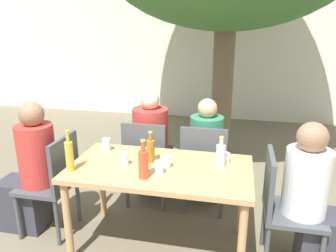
# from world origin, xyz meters

# --- Properties ---
(ground_plane) EXTENTS (30.00, 30.00, 0.00)m
(ground_plane) POSITION_xyz_m (0.00, 0.00, 0.00)
(ground_plane) COLOR #706651
(cafe_building_wall) EXTENTS (10.00, 0.08, 2.80)m
(cafe_building_wall) POSITION_xyz_m (0.00, 4.14, 1.40)
(cafe_building_wall) COLOR white
(cafe_building_wall) RESTS_ON ground_plane
(dining_table_front) EXTENTS (1.46, 0.79, 0.74)m
(dining_table_front) POSITION_xyz_m (0.00, 0.00, 0.66)
(dining_table_front) COLOR tan
(dining_table_front) RESTS_ON ground_plane
(patio_chair_0) EXTENTS (0.44, 0.44, 0.92)m
(patio_chair_0) POSITION_xyz_m (-0.96, 0.00, 0.53)
(patio_chair_0) COLOR #474C51
(patio_chair_0) RESTS_ON ground_plane
(patio_chair_1) EXTENTS (0.44, 0.44, 0.92)m
(patio_chair_1) POSITION_xyz_m (0.96, 0.00, 0.53)
(patio_chair_1) COLOR #474C51
(patio_chair_1) RESTS_ON ground_plane
(patio_chair_2) EXTENTS (0.44, 0.44, 0.92)m
(patio_chair_2) POSITION_xyz_m (-0.29, 0.63, 0.53)
(patio_chair_2) COLOR #474C51
(patio_chair_2) RESTS_ON ground_plane
(patio_chair_3) EXTENTS (0.44, 0.44, 0.92)m
(patio_chair_3) POSITION_xyz_m (0.29, 0.63, 0.53)
(patio_chair_3) COLOR #474C51
(patio_chair_3) RESTS_ON ground_plane
(person_seated_0) EXTENTS (0.56, 0.32, 1.22)m
(person_seated_0) POSITION_xyz_m (-1.20, -0.00, 0.54)
(person_seated_0) COLOR #383842
(person_seated_0) RESTS_ON ground_plane
(person_seated_1) EXTENTS (0.56, 0.33, 1.19)m
(person_seated_1) POSITION_xyz_m (1.20, -0.00, 0.53)
(person_seated_1) COLOR #383842
(person_seated_1) RESTS_ON ground_plane
(person_seated_2) EXTENTS (0.37, 0.58, 1.19)m
(person_seated_2) POSITION_xyz_m (-0.29, 0.86, 0.54)
(person_seated_2) COLOR #383842
(person_seated_2) RESTS_ON ground_plane
(person_seated_3) EXTENTS (0.33, 0.57, 1.15)m
(person_seated_3) POSITION_xyz_m (0.29, 0.87, 0.51)
(person_seated_3) COLOR #383842
(person_seated_3) RESTS_ON ground_plane
(amber_bottle_0) EXTENTS (0.07, 0.07, 0.27)m
(amber_bottle_0) POSITION_xyz_m (-0.10, 0.08, 0.85)
(amber_bottle_0) COLOR #9E661E
(amber_bottle_0) RESTS_ON dining_table_front
(soda_bottle_1) EXTENTS (0.08, 0.08, 0.30)m
(soda_bottle_1) POSITION_xyz_m (-0.07, -0.22, 0.86)
(soda_bottle_1) COLOR #DB4C2D
(soda_bottle_1) RESTS_ON dining_table_front
(water_bottle_2) EXTENTS (0.08, 0.08, 0.25)m
(water_bottle_2) POSITION_xyz_m (0.47, 0.12, 0.84)
(water_bottle_2) COLOR silver
(water_bottle_2) RESTS_ON dining_table_front
(oil_cruet_3) EXTENTS (0.06, 0.06, 0.33)m
(oil_cruet_3) POSITION_xyz_m (-0.67, -0.22, 0.87)
(oil_cruet_3) COLOR gold
(oil_cruet_3) RESTS_ON dining_table_front
(drinking_glass_0) EXTENTS (0.07, 0.07, 0.10)m
(drinking_glass_0) POSITION_xyz_m (-0.29, -0.03, 0.80)
(drinking_glass_0) COLOR white
(drinking_glass_0) RESTS_ON dining_table_front
(drinking_glass_1) EXTENTS (0.07, 0.07, 0.08)m
(drinking_glass_1) POSITION_xyz_m (0.51, 0.20, 0.79)
(drinking_glass_1) COLOR white
(drinking_glass_1) RESTS_ON dining_table_front
(drinking_glass_2) EXTENTS (0.07, 0.07, 0.11)m
(drinking_glass_2) POSITION_xyz_m (0.03, -0.13, 0.80)
(drinking_glass_2) COLOR white
(drinking_glass_2) RESTS_ON dining_table_front
(drinking_glass_3) EXTENTS (0.07, 0.07, 0.10)m
(drinking_glass_3) POSITION_xyz_m (0.05, -0.01, 0.80)
(drinking_glass_3) COLOR silver
(drinking_glass_3) RESTS_ON dining_table_front
(drinking_glass_4) EXTENTS (0.08, 0.08, 0.11)m
(drinking_glass_4) POSITION_xyz_m (-0.55, 0.24, 0.80)
(drinking_glass_4) COLOR silver
(drinking_glass_4) RESTS_ON dining_table_front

